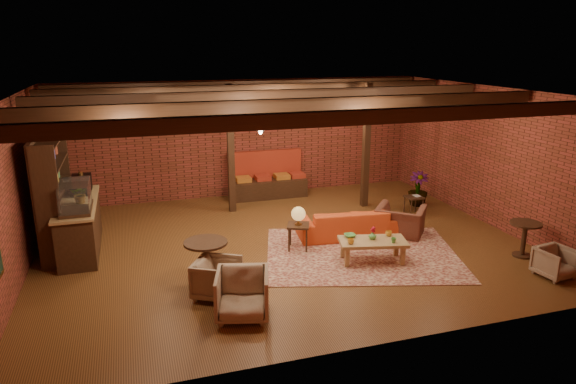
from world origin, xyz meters
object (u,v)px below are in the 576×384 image
object	(u,v)px
sofa	(347,223)
round_table_right	(525,234)
armchair_right	(401,216)
armchair_a	(217,276)
armchair_b	(242,292)
plant_tall	(421,155)
coffee_table	(372,242)
round_table_left	(206,255)
side_table_lamp	(298,217)
armchair_far	(555,261)
side_table_book	(414,198)

from	to	relation	value
sofa	round_table_right	xyz separation A→B (m)	(2.93, -2.06, 0.16)
armchair_right	round_table_right	world-z (taller)	armchair_right
sofa	armchair_a	distance (m)	3.76
armchair_b	armchair_right	xyz separation A→B (m)	(4.13, 2.45, 0.02)
sofa	plant_tall	xyz separation A→B (m)	(2.70, 1.56, 1.03)
sofa	coffee_table	world-z (taller)	coffee_table
coffee_table	round_table_left	bearing A→B (deg)	-179.95
armchair_b	round_table_right	bearing A→B (deg)	21.48
coffee_table	side_table_lamp	xyz separation A→B (m)	(-1.18, 1.01, 0.31)
round_table_right	armchair_far	distance (m)	0.97
side_table_book	plant_tall	bearing A→B (deg)	51.62
coffee_table	side_table_book	bearing A→B (deg)	45.36
armchair_a	side_table_book	size ratio (longest dim) A/B	1.55
armchair_far	armchair_right	bearing A→B (deg)	113.44
armchair_right	plant_tall	world-z (taller)	plant_tall
side_table_lamp	armchair_b	bearing A→B (deg)	-125.92
round_table_left	side_table_book	size ratio (longest dim) A/B	1.70
round_table_left	plant_tall	xyz separation A→B (m)	(6.02, 2.95, 0.80)
round_table_left	round_table_right	world-z (taller)	round_table_left
coffee_table	side_table_book	distance (m)	3.29
coffee_table	armchair_b	world-z (taller)	armchair_b
round_table_right	armchair_b	bearing A→B (deg)	-173.69
round_table_right	plant_tall	xyz separation A→B (m)	(-0.23, 3.62, 0.87)
side_table_book	round_table_right	distance (m)	3.10
round_table_right	coffee_table	bearing A→B (deg)	167.35
armchair_a	round_table_right	xyz separation A→B (m)	(6.16, -0.13, 0.11)
side_table_lamp	armchair_far	size ratio (longest dim) A/B	1.51
round_table_left	side_table_book	distance (m)	6.02
armchair_b	sofa	bearing A→B (deg)	57.62
side_table_lamp	armchair_right	xyz separation A→B (m)	(2.44, 0.11, -0.26)
side_table_lamp	armchair_right	size ratio (longest dim) A/B	0.92
side_table_lamp	armchair_b	distance (m)	2.91
side_table_book	round_table_right	world-z (taller)	round_table_right
plant_tall	armchair_far	bearing A→B (deg)	-88.64
sofa	plant_tall	distance (m)	3.29
coffee_table	armchair_b	size ratio (longest dim) A/B	1.69
armchair_right	armchair_a	bearing A→B (deg)	60.89
plant_tall	round_table_right	bearing A→B (deg)	-86.38
armchair_far	side_table_book	bearing A→B (deg)	90.98
armchair_a	round_table_left	bearing A→B (deg)	39.59
sofa	armchair_far	size ratio (longest dim) A/B	3.54
round_table_right	plant_tall	world-z (taller)	plant_tall
round_table_left	side_table_lamp	bearing A→B (deg)	26.33
round_table_right	armchair_far	bearing A→B (deg)	-97.23
side_table_book	armchair_far	size ratio (longest dim) A/B	0.77
coffee_table	round_table_right	size ratio (longest dim) A/B	1.97
sofa	armchair_a	world-z (taller)	armchair_a
side_table_lamp	armchair_far	xyz separation A→B (m)	(4.08, -2.64, -0.40)
round_table_left	sofa	bearing A→B (deg)	22.65
armchair_b	armchair_far	distance (m)	5.78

